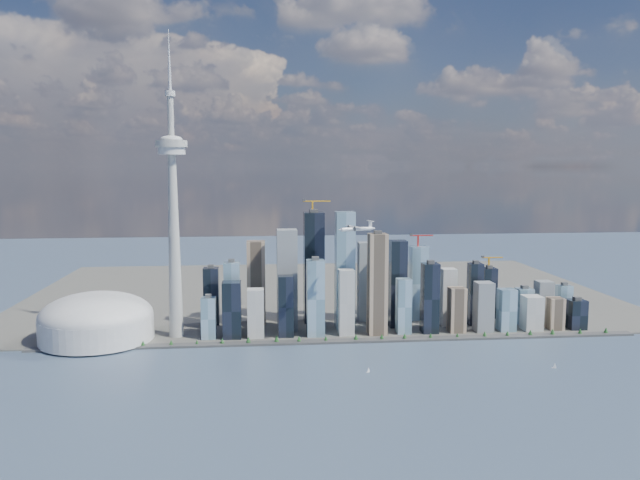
{
  "coord_description": "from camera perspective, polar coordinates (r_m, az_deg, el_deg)",
  "views": [
    {
      "loc": [
        -145.19,
        -834.14,
        314.41
      ],
      "look_at": [
        -38.21,
        260.0,
        184.97
      ],
      "focal_mm": 35.0,
      "sensor_mm": 36.0,
      "label": 1
    }
  ],
  "objects": [
    {
      "name": "ground",
      "position": [
        903.17,
        4.14,
        -13.68
      ],
      "size": [
        4000.0,
        4000.0,
        0.0
      ],
      "primitive_type": "plane",
      "color": "#374660",
      "rests_on": "ground"
    },
    {
      "name": "airplane",
      "position": [
        1052.85,
        3.39,
        1.06
      ],
      "size": [
        67.05,
        59.91,
        16.72
      ],
      "rotation": [
        0.0,
        0.0,
        0.31
      ],
      "color": "silver",
      "rests_on": "ground"
    },
    {
      "name": "needle_tower",
      "position": [
        1157.23,
        -13.27,
        2.64
      ],
      "size": [
        56.0,
        56.0,
        550.5
      ],
      "color": "#A5A49F",
      "rests_on": "land"
    },
    {
      "name": "skyscraper_cluster",
      "position": [
        1212.28,
        4.27,
        -4.61
      ],
      "size": [
        736.0,
        142.0,
        247.75
      ],
      "color": "black",
      "rests_on": "land"
    },
    {
      "name": "shoreline_trees",
      "position": [
        1135.71,
        1.99,
        -8.9
      ],
      "size": [
        960.53,
        7.2,
        8.8
      ],
      "color": "#3F2D1E",
      "rests_on": "seawall"
    },
    {
      "name": "dome_stadium",
      "position": [
        1203.66,
        -19.75,
        -6.89
      ],
      "size": [
        200.0,
        200.0,
        86.0
      ],
      "color": "silver",
      "rests_on": "land"
    },
    {
      "name": "seawall",
      "position": [
        1137.56,
        1.99,
        -9.23
      ],
      "size": [
        1100.0,
        22.0,
        4.0
      ],
      "primitive_type": "cube",
      "color": "#383838",
      "rests_on": "ground"
    },
    {
      "name": "sailboat_west",
      "position": [
        981.09,
        4.44,
        -11.82
      ],
      "size": [
        6.33,
        3.71,
        8.97
      ],
      "rotation": [
        0.0,
        0.0,
        0.39
      ],
      "color": "white",
      "rests_on": "ground"
    },
    {
      "name": "sailboat_east",
      "position": [
        1063.38,
        20.64,
        -10.74
      ],
      "size": [
        7.21,
        3.74,
        10.07
      ],
      "rotation": [
        0.0,
        0.0,
        -0.31
      ],
      "color": "white",
      "rests_on": "ground"
    },
    {
      "name": "land",
      "position": [
        1572.44,
        -0.17,
        -4.76
      ],
      "size": [
        1400.0,
        900.0,
        3.0
      ],
      "primitive_type": "cube",
      "color": "#4C4C47",
      "rests_on": "ground"
    }
  ]
}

